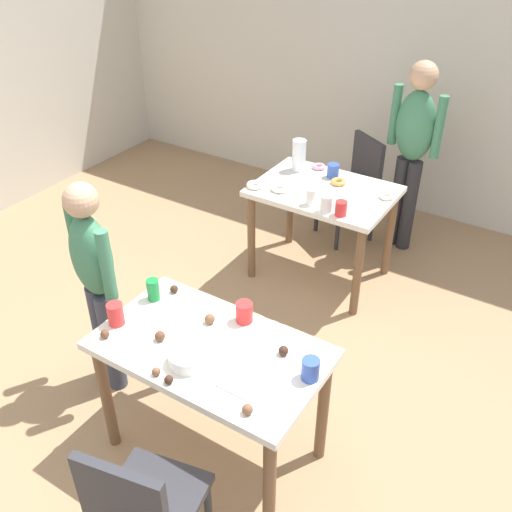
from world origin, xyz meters
TOP-DOWN VIEW (x-y plane):
  - ground_plane at (0.00, 0.00)m, footprint 6.40×6.40m
  - wall_back at (0.00, 3.20)m, footprint 6.40×0.10m
  - dining_table_near at (0.11, -0.05)m, footprint 1.12×0.65m
  - dining_table_far at (-0.17, 1.73)m, footprint 0.99×0.71m
  - chair_near_table at (0.26, -0.75)m, footprint 0.47×0.47m
  - chair_far_table at (-0.22, 2.43)m, footprint 0.55×0.55m
  - person_girl_near at (-0.73, 0.04)m, footprint 0.45×0.29m
  - person_adult_far at (0.20, 2.48)m, footprint 0.45×0.27m
  - mixing_bowl at (0.09, -0.19)m, footprint 0.18×0.18m
  - soda_can at (-0.36, 0.09)m, footprint 0.07×0.07m
  - fork_near at (0.36, -0.23)m, footprint 0.17×0.02m
  - cup_near_0 at (-0.39, -0.16)m, footprint 0.08×0.08m
  - cup_near_1 at (0.14, 0.20)m, footprint 0.09×0.09m
  - cup_near_2 at (0.61, 0.02)m, footprint 0.08×0.08m
  - cake_ball_0 at (0.01, -0.33)m, footprint 0.04×0.04m
  - cake_ball_1 at (0.48, -0.29)m, footprint 0.05×0.05m
  - cake_ball_2 at (0.43, 0.09)m, footprint 0.05×0.05m
  - cake_ball_3 at (-0.36, -0.27)m, footprint 0.04×0.04m
  - cake_ball_4 at (-0.12, -0.14)m, footprint 0.05×0.05m
  - cake_ball_5 at (-0.31, 0.20)m, footprint 0.04×0.04m
  - cake_ball_6 at (0.09, -0.34)m, footprint 0.04×0.04m
  - cake_ball_7 at (0.01, 0.09)m, footprint 0.05×0.05m
  - pitcher_far at (-0.48, 1.91)m, footprint 0.10×0.10m
  - cup_far_0 at (-0.21, 1.93)m, footprint 0.09×0.09m
  - cup_far_1 at (-0.15, 1.47)m, footprint 0.07×0.07m
  - cup_far_2 at (-0.01, 1.43)m, footprint 0.08×0.08m
  - cup_far_3 at (0.09, 1.44)m, footprint 0.08×0.08m
  - donut_far_0 at (-0.43, 1.54)m, footprint 0.13×0.13m
  - donut_far_1 at (-0.12, 1.85)m, footprint 0.11×0.11m
  - donut_far_2 at (-0.61, 1.48)m, footprint 0.12×0.12m
  - donut_far_3 at (-0.36, 2.01)m, footprint 0.10×0.10m
  - donut_far_4 at (0.26, 1.83)m, footprint 0.10×0.10m

SIDE VIEW (x-z plane):
  - ground_plane at x=0.00m, z-range 0.00..0.00m
  - chair_near_table at x=0.26m, z-range 0.06..0.93m
  - chair_far_table at x=-0.22m, z-range 0.06..0.93m
  - dining_table_far at x=-0.17m, z-range 0.26..1.01m
  - dining_table_near at x=0.11m, z-range 0.26..1.01m
  - fork_near at x=0.36m, z-range 0.75..0.76m
  - donut_far_4 at x=0.26m, z-range 0.75..0.78m
  - donut_far_3 at x=-0.36m, z-range 0.75..0.78m
  - donut_far_1 at x=-0.12m, z-range 0.75..0.78m
  - donut_far_2 at x=-0.61m, z-range 0.75..0.79m
  - donut_far_0 at x=-0.43m, z-range 0.75..0.79m
  - cake_ball_0 at x=0.01m, z-range 0.75..0.79m
  - cake_ball_6 at x=0.09m, z-range 0.75..0.79m
  - cake_ball_5 at x=-0.31m, z-range 0.75..0.79m
  - cake_ball_3 at x=-0.36m, z-range 0.75..0.79m
  - cake_ball_1 at x=0.48m, z-range 0.75..0.80m
  - cake_ball_2 at x=0.43m, z-range 0.75..0.80m
  - cake_ball_4 at x=-0.12m, z-range 0.75..0.80m
  - cake_ball_7 at x=0.01m, z-range 0.75..0.80m
  - mixing_bowl at x=0.09m, z-range 0.75..0.82m
  - cup_far_3 at x=0.09m, z-range 0.75..0.85m
  - person_girl_near at x=-0.73m, z-range 0.12..1.48m
  - cup_far_0 at x=-0.21m, z-range 0.75..0.85m
  - cup_near_2 at x=0.61m, z-range 0.75..0.86m
  - cup_near_1 at x=0.14m, z-range 0.75..0.86m
  - cup_far_1 at x=-0.15m, z-range 0.75..0.87m
  - cup_far_2 at x=-0.01m, z-range 0.75..0.87m
  - cup_near_0 at x=-0.39m, z-range 0.75..0.87m
  - soda_can at x=-0.36m, z-range 0.75..0.87m
  - pitcher_far at x=-0.48m, z-range 0.75..0.99m
  - person_adult_far at x=0.20m, z-range 0.15..1.69m
  - wall_back at x=0.00m, z-range 0.00..2.60m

